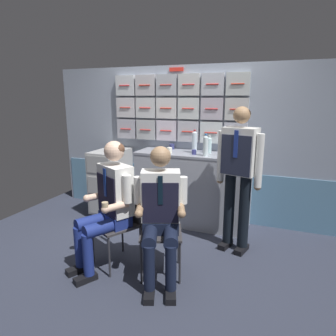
{
  "coord_description": "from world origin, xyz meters",
  "views": [
    {
      "loc": [
        1.32,
        -2.69,
        1.73
      ],
      "look_at": [
        0.23,
        0.04,
        1.03
      ],
      "focal_mm": 32.08,
      "sensor_mm": 36.0,
      "label": 1
    }
  ],
  "objects_px": {
    "service_trolley": "(111,180)",
    "folding_chair_center": "(161,220)",
    "coffee_cup_spare": "(172,146)",
    "crew_member_standing": "(239,169)",
    "water_bottle_blue_cap": "(206,146)",
    "folding_chair_left": "(123,215)",
    "crew_member_center": "(161,208)",
    "crew_member_left": "(109,199)"
  },
  "relations": [
    {
      "from": "service_trolley",
      "to": "folding_chair_center",
      "type": "relative_size",
      "value": 1.14
    },
    {
      "from": "service_trolley",
      "to": "coffee_cup_spare",
      "type": "height_order",
      "value": "coffee_cup_spare"
    },
    {
      "from": "crew_member_standing",
      "to": "water_bottle_blue_cap",
      "type": "relative_size",
      "value": 5.81
    },
    {
      "from": "coffee_cup_spare",
      "to": "folding_chair_center",
      "type": "bearing_deg",
      "value": -73.31
    },
    {
      "from": "folding_chair_center",
      "to": "coffee_cup_spare",
      "type": "relative_size",
      "value": 11.51
    },
    {
      "from": "folding_chair_center",
      "to": "service_trolley",
      "type": "bearing_deg",
      "value": 139.03
    },
    {
      "from": "crew_member_standing",
      "to": "service_trolley",
      "type": "bearing_deg",
      "value": 167.48
    },
    {
      "from": "folding_chair_left",
      "to": "crew_member_center",
      "type": "relative_size",
      "value": 0.66
    },
    {
      "from": "service_trolley",
      "to": "crew_member_left",
      "type": "distance_m",
      "value": 1.5
    },
    {
      "from": "crew_member_standing",
      "to": "water_bottle_blue_cap",
      "type": "distance_m",
      "value": 0.64
    },
    {
      "from": "crew_member_standing",
      "to": "coffee_cup_spare",
      "type": "distance_m",
      "value": 1.27
    },
    {
      "from": "crew_member_left",
      "to": "crew_member_standing",
      "type": "xyz_separation_m",
      "value": [
        1.14,
        0.84,
        0.23
      ]
    },
    {
      "from": "folding_chair_left",
      "to": "folding_chair_center",
      "type": "distance_m",
      "value": 0.42
    },
    {
      "from": "crew_member_center",
      "to": "coffee_cup_spare",
      "type": "distance_m",
      "value": 1.65
    },
    {
      "from": "service_trolley",
      "to": "crew_member_left",
      "type": "height_order",
      "value": "crew_member_left"
    },
    {
      "from": "folding_chair_left",
      "to": "crew_member_standing",
      "type": "xyz_separation_m",
      "value": [
        1.06,
        0.7,
        0.44
      ]
    },
    {
      "from": "folding_chair_left",
      "to": "crew_member_standing",
      "type": "height_order",
      "value": "crew_member_standing"
    },
    {
      "from": "folding_chair_left",
      "to": "crew_member_center",
      "type": "xyz_separation_m",
      "value": [
        0.48,
        -0.13,
        0.19
      ]
    },
    {
      "from": "crew_member_left",
      "to": "crew_member_standing",
      "type": "bearing_deg",
      "value": 36.44
    },
    {
      "from": "crew_member_left",
      "to": "coffee_cup_spare",
      "type": "distance_m",
      "value": 1.58
    },
    {
      "from": "crew_member_left",
      "to": "water_bottle_blue_cap",
      "type": "distance_m",
      "value": 1.45
    },
    {
      "from": "crew_member_left",
      "to": "crew_member_center",
      "type": "bearing_deg",
      "value": 0.31
    },
    {
      "from": "crew_member_left",
      "to": "crew_member_standing",
      "type": "relative_size",
      "value": 0.8
    },
    {
      "from": "folding_chair_left",
      "to": "crew_member_center",
      "type": "bearing_deg",
      "value": -15.6
    },
    {
      "from": "folding_chair_center",
      "to": "crew_member_standing",
      "type": "distance_m",
      "value": 1.03
    },
    {
      "from": "folding_chair_center",
      "to": "crew_member_standing",
      "type": "relative_size",
      "value": 0.52
    },
    {
      "from": "folding_chair_left",
      "to": "crew_member_center",
      "type": "height_order",
      "value": "crew_member_center"
    },
    {
      "from": "crew_member_standing",
      "to": "water_bottle_blue_cap",
      "type": "bearing_deg",
      "value": 141.24
    },
    {
      "from": "crew_member_left",
      "to": "folding_chair_center",
      "type": "relative_size",
      "value": 1.54
    },
    {
      "from": "crew_member_left",
      "to": "folding_chair_center",
      "type": "distance_m",
      "value": 0.56
    },
    {
      "from": "crew_member_center",
      "to": "crew_member_standing",
      "type": "relative_size",
      "value": 0.79
    },
    {
      "from": "coffee_cup_spare",
      "to": "crew_member_standing",
      "type": "bearing_deg",
      "value": -33.86
    },
    {
      "from": "folding_chair_center",
      "to": "crew_member_center",
      "type": "xyz_separation_m",
      "value": [
        0.06,
        -0.15,
        0.19
      ]
    },
    {
      "from": "folding_chair_left",
      "to": "folding_chair_center",
      "type": "height_order",
      "value": "same"
    },
    {
      "from": "crew_member_left",
      "to": "crew_member_center",
      "type": "relative_size",
      "value": 1.02
    },
    {
      "from": "water_bottle_blue_cap",
      "to": "crew_member_standing",
      "type": "bearing_deg",
      "value": -38.76
    },
    {
      "from": "folding_chair_center",
      "to": "folding_chair_left",
      "type": "bearing_deg",
      "value": -178.2
    },
    {
      "from": "folding_chair_center",
      "to": "coffee_cup_spare",
      "type": "bearing_deg",
      "value": 106.69
    },
    {
      "from": "service_trolley",
      "to": "coffee_cup_spare",
      "type": "relative_size",
      "value": 13.13
    },
    {
      "from": "crew_member_left",
      "to": "service_trolley",
      "type": "bearing_deg",
      "value": 121.76
    },
    {
      "from": "crew_member_left",
      "to": "folding_chair_left",
      "type": "bearing_deg",
      "value": 60.91
    },
    {
      "from": "crew_member_center",
      "to": "water_bottle_blue_cap",
      "type": "xyz_separation_m",
      "value": [
        0.1,
        1.22,
        0.42
      ]
    }
  ]
}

